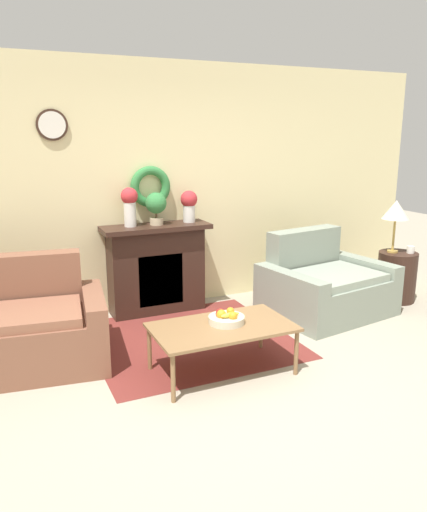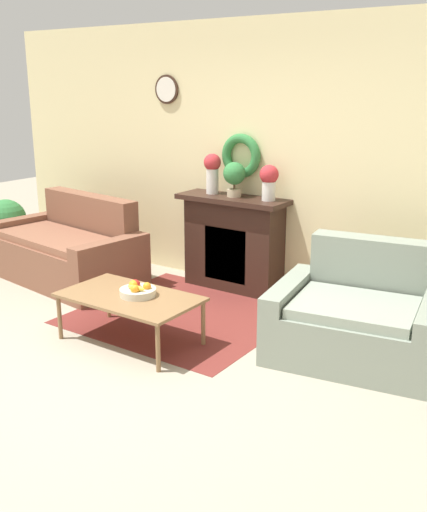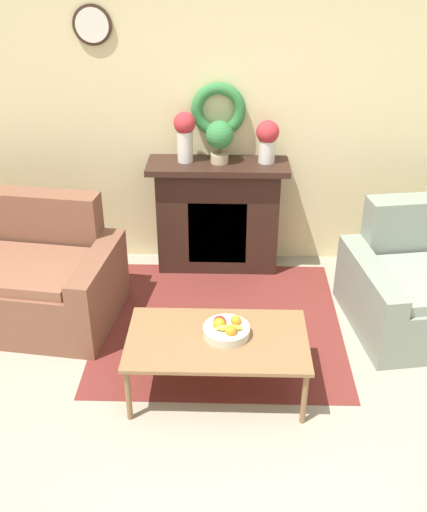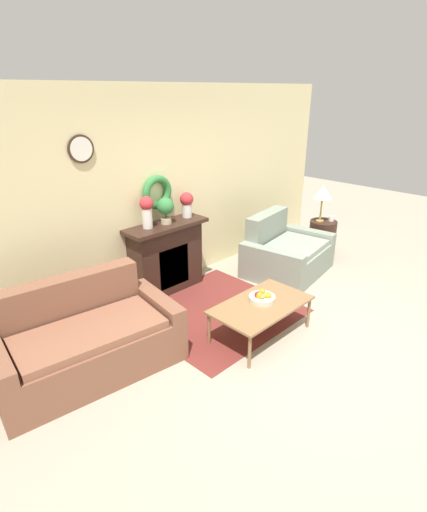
% 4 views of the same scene
% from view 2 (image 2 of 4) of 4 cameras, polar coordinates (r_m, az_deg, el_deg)
% --- Properties ---
extents(ground_plane, '(16.00, 16.00, 0.00)m').
position_cam_2_polar(ground_plane, '(4.68, -11.55, -10.73)').
color(ground_plane, '#9E937F').
extents(floor_rug, '(1.85, 1.76, 0.01)m').
position_cam_2_polar(floor_rug, '(5.64, -2.80, -5.55)').
color(floor_rug, maroon).
rests_on(floor_rug, ground_plane).
extents(wall_back, '(6.80, 0.16, 2.70)m').
position_cam_2_polar(wall_back, '(6.14, 4.19, 9.26)').
color(wall_back, beige).
rests_on(wall_back, ground_plane).
extents(fireplace, '(1.17, 0.41, 0.98)m').
position_cam_2_polar(fireplace, '(6.20, 1.91, 1.31)').
color(fireplace, '#331E16').
rests_on(fireplace, ground_plane).
extents(couch_left, '(1.86, 1.13, 0.90)m').
position_cam_2_polar(couch_left, '(6.71, -13.67, 0.44)').
color(couch_left, brown).
rests_on(couch_left, ground_plane).
extents(loveseat_right, '(1.42, 1.19, 0.88)m').
position_cam_2_polar(loveseat_right, '(4.87, 13.56, -5.85)').
color(loveseat_right, gray).
rests_on(loveseat_right, ground_plane).
extents(coffee_table, '(1.15, 0.66, 0.41)m').
position_cam_2_polar(coffee_table, '(4.98, -7.99, -4.09)').
color(coffee_table, olive).
rests_on(coffee_table, ground_plane).
extents(fruit_bowl, '(0.30, 0.30, 0.12)m').
position_cam_2_polar(fruit_bowl, '(4.94, -7.24, -3.27)').
color(fruit_bowl, beige).
rests_on(fruit_bowl, coffee_table).
extents(vase_on_mantel_left, '(0.18, 0.18, 0.41)m').
position_cam_2_polar(vase_on_mantel_left, '(6.21, -0.11, 8.16)').
color(vase_on_mantel_left, silver).
rests_on(vase_on_mantel_left, fireplace).
extents(vase_on_mantel_right, '(0.19, 0.19, 0.35)m').
position_cam_2_polar(vase_on_mantel_right, '(5.86, 5.30, 7.21)').
color(vase_on_mantel_right, silver).
rests_on(vase_on_mantel_right, fireplace).
extents(potted_plant_on_mantel, '(0.23, 0.23, 0.35)m').
position_cam_2_polar(potted_plant_on_mantel, '(6.04, 2.00, 7.65)').
color(potted_plant_on_mantel, tan).
rests_on(potted_plant_on_mantel, fireplace).
extents(potted_plant_floor_by_couch, '(0.47, 0.47, 0.76)m').
position_cam_2_polar(potted_plant_floor_by_couch, '(7.54, -19.12, 3.06)').
color(potted_plant_floor_by_couch, tan).
rests_on(potted_plant_floor_by_couch, ground_plane).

